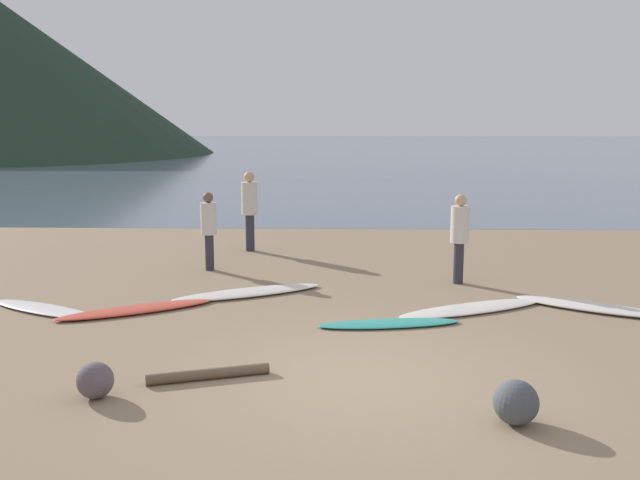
# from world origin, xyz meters

# --- Properties ---
(ground_plane) EXTENTS (120.00, 120.00, 0.20)m
(ground_plane) POSITION_xyz_m (0.00, 10.00, -0.10)
(ground_plane) COLOR #8C7559
(ground_plane) RESTS_ON ground
(ocean_water) EXTENTS (140.00, 100.00, 0.01)m
(ocean_water) POSITION_xyz_m (0.00, 61.19, 0.00)
(ocean_water) COLOR slate
(ocean_water) RESTS_ON ground
(surfboard_1) EXTENTS (2.17, 1.42, 0.07)m
(surfboard_1) POSITION_xyz_m (-5.00, 2.79, 0.04)
(surfboard_1) COLOR white
(surfboard_1) RESTS_ON ground
(surfboard_2) EXTENTS (2.41, 1.65, 0.09)m
(surfboard_2) POSITION_xyz_m (-3.53, 2.79, 0.04)
(surfboard_2) COLOR #D84C38
(surfboard_2) RESTS_ON ground
(surfboard_3) EXTENTS (2.66, 1.73, 0.08)m
(surfboard_3) POSITION_xyz_m (-1.90, 3.91, 0.04)
(surfboard_3) COLOR silver
(surfboard_3) RESTS_ON ground
(surfboard_4) EXTENTS (2.18, 0.79, 0.06)m
(surfboard_4) POSITION_xyz_m (0.42, 2.17, 0.03)
(surfboard_4) COLOR teal
(surfboard_4) RESTS_ON ground
(surfboard_5) EXTENTS (2.67, 1.66, 0.07)m
(surfboard_5) POSITION_xyz_m (1.80, 3.01, 0.04)
(surfboard_5) COLOR silver
(surfboard_5) RESTS_ON ground
(surfboard_6) EXTENTS (2.36, 1.72, 0.10)m
(surfboard_6) POSITION_xyz_m (3.72, 3.12, 0.05)
(surfboard_6) COLOR silver
(surfboard_6) RESTS_ON ground
(person_0) EXTENTS (0.32, 0.32, 1.57)m
(person_0) POSITION_xyz_m (-2.92, 5.87, 0.93)
(person_0) COLOR #2D2D38
(person_0) RESTS_ON ground
(person_2) EXTENTS (0.33, 0.33, 1.66)m
(person_2) POSITION_xyz_m (1.88, 4.86, 0.98)
(person_2) COLOR #2D2D38
(person_2) RESTS_ON ground
(person_3) EXTENTS (0.37, 0.37, 1.83)m
(person_3) POSITION_xyz_m (-2.37, 7.93, 1.08)
(person_3) COLOR #2D2D38
(person_3) RESTS_ON ground
(driftwood_log) EXTENTS (1.41, 0.56, 0.13)m
(driftwood_log) POSITION_xyz_m (-1.85, -0.02, 0.06)
(driftwood_log) COLOR brown
(driftwood_log) RESTS_ON ground
(beach_rock_near) EXTENTS (0.40, 0.40, 0.40)m
(beach_rock_near) POSITION_xyz_m (-2.98, -0.60, 0.20)
(beach_rock_near) COLOR #574C51
(beach_rock_near) RESTS_ON ground
(beach_rock_far) EXTENTS (0.45, 0.45, 0.45)m
(beach_rock_far) POSITION_xyz_m (1.44, -1.14, 0.23)
(beach_rock_far) COLOR #464C51
(beach_rock_far) RESTS_ON ground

